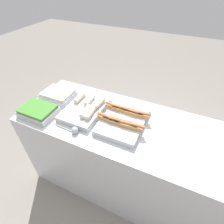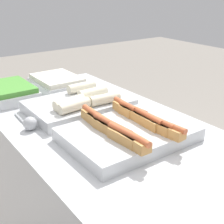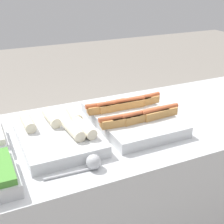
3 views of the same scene
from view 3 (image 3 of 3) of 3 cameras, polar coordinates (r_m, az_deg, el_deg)
counter at (r=1.74m, az=3.58°, el=-15.88°), size 1.83×0.73×0.93m
tray_hotdogs at (r=1.46m, az=3.71°, el=-0.73°), size 0.40×0.46×0.10m
tray_wraps at (r=1.34m, az=-9.99°, el=-3.68°), size 0.31×0.45×0.10m
serving_spoon_near at (r=1.14m, az=-3.80°, el=-9.29°), size 0.21×0.06×0.06m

